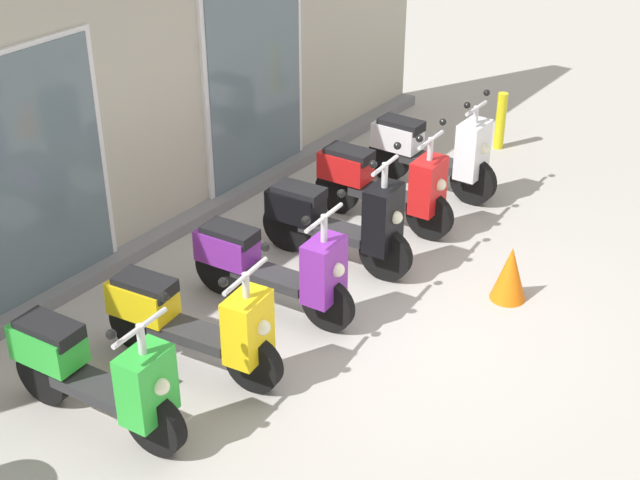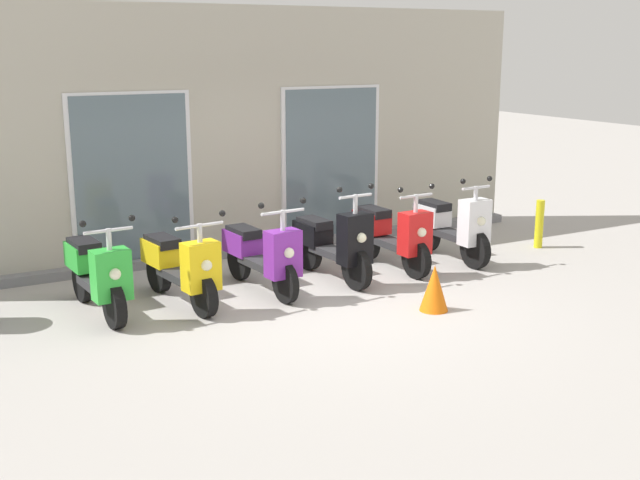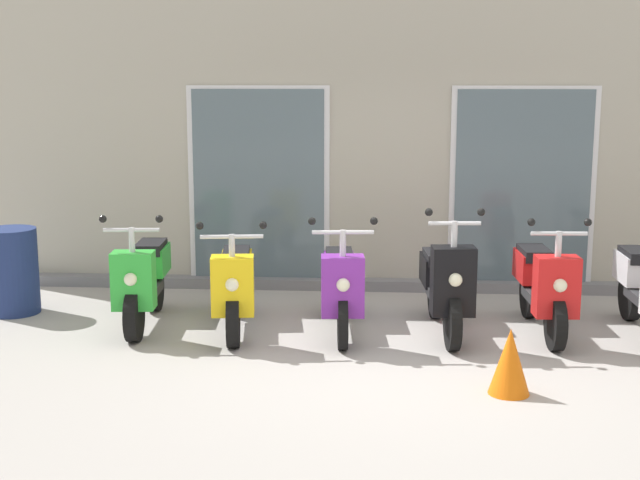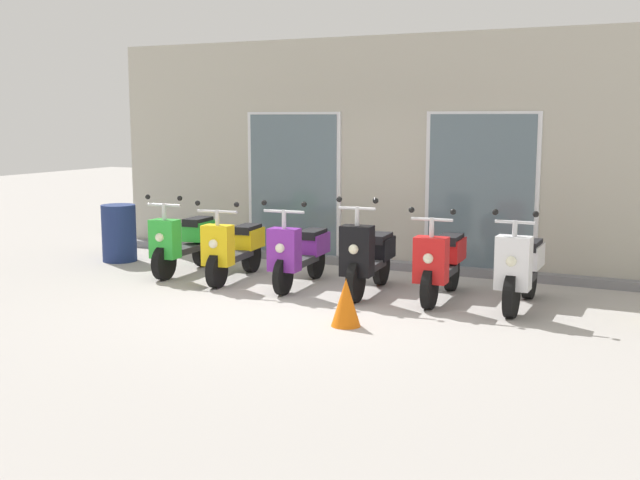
{
  "view_description": "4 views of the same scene",
  "coord_description": "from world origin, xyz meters",
  "px_view_note": "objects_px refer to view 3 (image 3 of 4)",
  "views": [
    {
      "loc": [
        -5.62,
        -3.29,
        4.41
      ],
      "look_at": [
        -0.27,
        0.54,
        0.73
      ],
      "focal_mm": 50.83,
      "sensor_mm": 36.0,
      "label": 1
    },
    {
      "loc": [
        -4.28,
        -7.49,
        2.87
      ],
      "look_at": [
        0.07,
        0.41,
        0.67
      ],
      "focal_mm": 44.97,
      "sensor_mm": 36.0,
      "label": 2
    },
    {
      "loc": [
        -0.11,
        -7.2,
        2.42
      ],
      "look_at": [
        -0.66,
        0.85,
        0.9
      ],
      "focal_mm": 49.31,
      "sensor_mm": 36.0,
      "label": 3
    },
    {
      "loc": [
        4.25,
        -8.21,
        2.21
      ],
      "look_at": [
        0.01,
        0.53,
        0.7
      ],
      "focal_mm": 44.34,
      "sensor_mm": 36.0,
      "label": 4
    }
  ],
  "objects_px": {
    "scooter_green": "(144,279)",
    "scooter_black": "(445,284)",
    "scooter_red": "(543,285)",
    "trash_bin": "(12,271)",
    "scooter_purple": "(341,284)",
    "traffic_cone": "(510,361)",
    "scooter_yellow": "(235,284)"
  },
  "relations": [
    {
      "from": "scooter_yellow",
      "to": "trash_bin",
      "type": "distance_m",
      "value": 2.42
    },
    {
      "from": "scooter_purple",
      "to": "scooter_red",
      "type": "bearing_deg",
      "value": 2.26
    },
    {
      "from": "scooter_green",
      "to": "scooter_black",
      "type": "height_order",
      "value": "scooter_black"
    },
    {
      "from": "scooter_red",
      "to": "trash_bin",
      "type": "bearing_deg",
      "value": 176.13
    },
    {
      "from": "scooter_green",
      "to": "traffic_cone",
      "type": "relative_size",
      "value": 2.99
    },
    {
      "from": "scooter_black",
      "to": "scooter_red",
      "type": "distance_m",
      "value": 0.93
    },
    {
      "from": "scooter_purple",
      "to": "trash_bin",
      "type": "height_order",
      "value": "scooter_purple"
    },
    {
      "from": "scooter_yellow",
      "to": "scooter_red",
      "type": "bearing_deg",
      "value": 1.57
    },
    {
      "from": "scooter_purple",
      "to": "scooter_black",
      "type": "bearing_deg",
      "value": -0.27
    },
    {
      "from": "scooter_purple",
      "to": "scooter_black",
      "type": "distance_m",
      "value": 0.98
    },
    {
      "from": "trash_bin",
      "to": "traffic_cone",
      "type": "distance_m",
      "value": 5.17
    },
    {
      "from": "traffic_cone",
      "to": "scooter_green",
      "type": "bearing_deg",
      "value": 153.13
    },
    {
      "from": "scooter_purple",
      "to": "trash_bin",
      "type": "xyz_separation_m",
      "value": [
        -3.39,
        0.43,
        -0.02
      ]
    },
    {
      "from": "scooter_yellow",
      "to": "scooter_red",
      "type": "xyz_separation_m",
      "value": [
        2.92,
        0.08,
        0.03
      ]
    },
    {
      "from": "trash_bin",
      "to": "scooter_red",
      "type": "bearing_deg",
      "value": -3.87
    },
    {
      "from": "scooter_black",
      "to": "traffic_cone",
      "type": "relative_size",
      "value": 3.04
    },
    {
      "from": "scooter_red",
      "to": "trash_bin",
      "type": "xyz_separation_m",
      "value": [
        -5.29,
        0.36,
        -0.03
      ]
    },
    {
      "from": "traffic_cone",
      "to": "scooter_yellow",
      "type": "bearing_deg",
      "value": 146.46
    },
    {
      "from": "scooter_black",
      "to": "trash_bin",
      "type": "relative_size",
      "value": 1.8
    },
    {
      "from": "scooter_green",
      "to": "trash_bin",
      "type": "bearing_deg",
      "value": 166.58
    },
    {
      "from": "scooter_yellow",
      "to": "trash_bin",
      "type": "relative_size",
      "value": 1.81
    },
    {
      "from": "scooter_yellow",
      "to": "scooter_green",
      "type": "bearing_deg",
      "value": 174.46
    },
    {
      "from": "scooter_purple",
      "to": "scooter_red",
      "type": "distance_m",
      "value": 1.91
    },
    {
      "from": "scooter_green",
      "to": "scooter_purple",
      "type": "xyz_separation_m",
      "value": [
        1.92,
        -0.08,
        0.0
      ]
    },
    {
      "from": "scooter_black",
      "to": "traffic_cone",
      "type": "height_order",
      "value": "scooter_black"
    },
    {
      "from": "scooter_green",
      "to": "scooter_red",
      "type": "height_order",
      "value": "scooter_red"
    },
    {
      "from": "traffic_cone",
      "to": "trash_bin",
      "type": "bearing_deg",
      "value": 157.03
    },
    {
      "from": "scooter_purple",
      "to": "traffic_cone",
      "type": "relative_size",
      "value": 3.1
    },
    {
      "from": "scooter_red",
      "to": "traffic_cone",
      "type": "distance_m",
      "value": 1.75
    },
    {
      "from": "scooter_red",
      "to": "scooter_green",
      "type": "bearing_deg",
      "value": 179.88
    },
    {
      "from": "scooter_purple",
      "to": "scooter_red",
      "type": "xyz_separation_m",
      "value": [
        1.91,
        0.08,
        0.01
      ]
    },
    {
      "from": "scooter_yellow",
      "to": "scooter_purple",
      "type": "xyz_separation_m",
      "value": [
        1.01,
        0.0,
        0.02
      ]
    }
  ]
}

